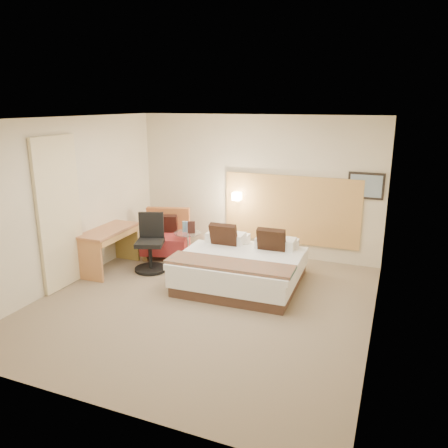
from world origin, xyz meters
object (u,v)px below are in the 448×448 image
at_px(bed, 242,266).
at_px(lounge_chair, 166,237).
at_px(desk, 109,238).
at_px(desk_chair, 151,247).
at_px(side_table, 188,245).

height_order(bed, lounge_chair, bed).
relative_size(lounge_chair, desk, 0.85).
distance_m(bed, desk, 2.43).
bearing_deg(lounge_chair, desk_chair, -80.64).
bearing_deg(desk, desk_chair, 21.34).
distance_m(side_table, desk_chair, 0.76).
relative_size(bed, desk, 1.62).
distance_m(bed, side_table, 1.43).
bearing_deg(desk_chair, side_table, 55.16).
distance_m(bed, lounge_chair, 2.02).
xyz_separation_m(bed, desk, (-2.40, -0.28, 0.29)).
relative_size(bed, desk_chair, 1.94).
bearing_deg(bed, lounge_chair, 157.20).
distance_m(desk, desk_chair, 0.74).
xyz_separation_m(side_table, desk_chair, (-0.43, -0.62, 0.10)).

